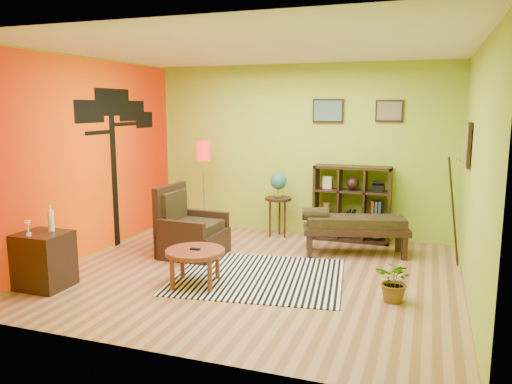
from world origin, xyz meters
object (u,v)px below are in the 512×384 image
(floor_lamp, at_px, (203,159))
(globe_table, at_px, (278,188))
(coffee_table, at_px, (195,255))
(armchair, at_px, (190,234))
(cube_shelf, at_px, (353,204))
(potted_plant, at_px, (396,286))
(bench, at_px, (353,225))
(side_cabinet, at_px, (44,260))

(floor_lamp, relative_size, globe_table, 1.47)
(coffee_table, relative_size, armchair, 0.70)
(coffee_table, bearing_deg, armchair, 119.86)
(floor_lamp, bearing_deg, cube_shelf, 9.09)
(armchair, distance_m, potted_plant, 3.05)
(potted_plant, bearing_deg, coffee_table, -173.98)
(armchair, xyz_separation_m, cube_shelf, (2.09, 1.55, 0.30))
(bench, bearing_deg, side_cabinet, -141.95)
(bench, bearing_deg, potted_plant, -66.19)
(side_cabinet, height_order, potted_plant, side_cabinet)
(bench, bearing_deg, floor_lamp, 171.27)
(coffee_table, bearing_deg, potted_plant, 6.02)
(floor_lamp, relative_size, bench, 0.99)
(coffee_table, xyz_separation_m, cube_shelf, (1.47, 2.64, 0.23))
(armchair, bearing_deg, floor_lamp, 104.99)
(coffee_table, relative_size, bench, 0.45)
(armchair, height_order, potted_plant, armchair)
(coffee_table, distance_m, bench, 2.45)
(bench, height_order, potted_plant, bench)
(coffee_table, xyz_separation_m, side_cabinet, (-1.65, -0.66, -0.04))
(side_cabinet, xyz_separation_m, potted_plant, (3.95, 0.90, -0.15))
(cube_shelf, distance_m, bench, 0.80)
(armchair, bearing_deg, bench, 19.45)
(bench, bearing_deg, coffee_table, -130.32)
(side_cabinet, bearing_deg, armchair, 59.72)
(side_cabinet, height_order, cube_shelf, cube_shelf)
(floor_lamp, bearing_deg, coffee_table, -67.44)
(armchair, xyz_separation_m, side_cabinet, (-1.02, -1.75, 0.03))
(side_cabinet, xyz_separation_m, globe_table, (1.92, 3.17, 0.47))
(coffee_table, distance_m, cube_shelf, 3.03)
(globe_table, distance_m, potted_plant, 3.10)
(coffee_table, height_order, side_cabinet, side_cabinet)
(side_cabinet, distance_m, bench, 4.11)
(cube_shelf, height_order, potted_plant, cube_shelf)
(coffee_table, height_order, floor_lamp, floor_lamp)
(bench, relative_size, potted_plant, 3.32)
(potted_plant, bearing_deg, side_cabinet, -167.11)
(coffee_table, xyz_separation_m, globe_table, (0.28, 2.51, 0.43))
(coffee_table, distance_m, floor_lamp, 2.60)
(coffee_table, bearing_deg, globe_table, 83.68)
(side_cabinet, bearing_deg, coffee_table, 21.88)
(coffee_table, relative_size, floor_lamp, 0.46)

